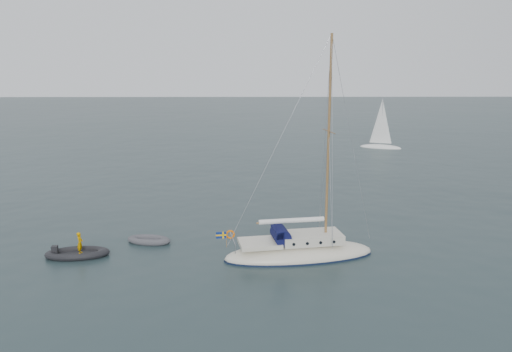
{
  "coord_description": "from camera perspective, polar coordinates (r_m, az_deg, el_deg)",
  "views": [
    {
      "loc": [
        -0.13,
        -28.3,
        10.63
      ],
      "look_at": [
        0.23,
        0.0,
        4.38
      ],
      "focal_mm": 35.0,
      "sensor_mm": 36.0,
      "label": 1
    }
  ],
  "objects": [
    {
      "name": "sailboat",
      "position": [
        28.54,
        5.0,
        -7.38
      ],
      "size": [
        9.05,
        2.71,
        12.89
      ],
      "rotation": [
        0.0,
        0.0,
        0.16
      ],
      "color": "beige",
      "rests_on": "ground"
    },
    {
      "name": "dinghy",
      "position": [
        31.61,
        -12.13,
        -7.17
      ],
      "size": [
        2.74,
        1.24,
        0.39
      ],
      "rotation": [
        0.0,
        0.0,
        -0.2
      ],
      "color": "#535258",
      "rests_on": "ground"
    },
    {
      "name": "distant_yacht_c",
      "position": [
        67.93,
        14.13,
        5.66
      ],
      "size": [
        5.38,
        2.87,
        7.13
      ],
      "rotation": [
        0.0,
        0.0,
        -0.39
      ],
      "color": "white",
      "rests_on": "ground"
    },
    {
      "name": "rib",
      "position": [
        30.53,
        -19.77,
        -8.25
      ],
      "size": [
        3.6,
        1.64,
        1.45
      ],
      "rotation": [
        0.0,
        0.0,
        0.12
      ],
      "color": "black",
      "rests_on": "ground"
    },
    {
      "name": "ground",
      "position": [
        30.24,
        -0.44,
        -8.14
      ],
      "size": [
        300.0,
        300.0,
        0.0
      ],
      "primitive_type": "plane",
      "color": "black",
      "rests_on": "ground"
    }
  ]
}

